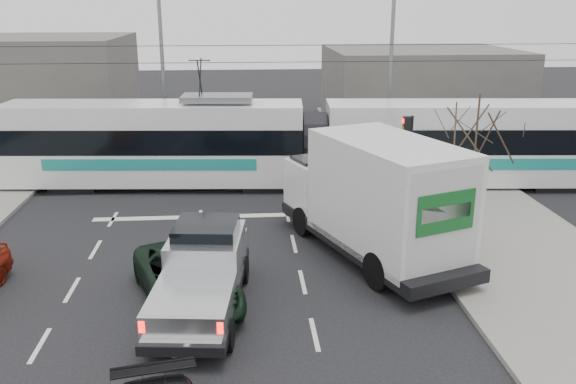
{
  "coord_description": "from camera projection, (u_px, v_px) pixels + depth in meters",
  "views": [
    {
      "loc": [
        -0.01,
        -16.39,
        7.95
      ],
      "look_at": [
        1.52,
        3.23,
        1.8
      ],
      "focal_mm": 38.0,
      "sensor_mm": 36.0,
      "label": 1
    }
  ],
  "objects": [
    {
      "name": "street_lamp_far",
      "position": [
        159.0,
        60.0,
        31.36
      ],
      "size": [
        2.38,
        0.25,
        9.0
      ],
      "color": "slate",
      "rests_on": "ground"
    },
    {
      "name": "bare_tree",
      "position": [
        476.0,
        136.0,
        19.78
      ],
      "size": [
        2.4,
        2.4,
        5.0
      ],
      "color": "#47382B",
      "rests_on": "ground"
    },
    {
      "name": "green_car",
      "position": [
        186.0,
        279.0,
        16.69
      ],
      "size": [
        3.68,
        5.4,
        1.37
      ],
      "primitive_type": "imported",
      "rotation": [
        0.0,
        0.0,
        0.31
      ],
      "color": "black",
      "rests_on": "ground"
    },
    {
      "name": "traffic_signal",
      "position": [
        408.0,
        141.0,
        23.81
      ],
      "size": [
        0.44,
        0.44,
        3.6
      ],
      "color": "black",
      "rests_on": "ground"
    },
    {
      "name": "catenary",
      "position": [
        241.0,
        100.0,
        26.33
      ],
      "size": [
        60.0,
        0.2,
        7.0
      ],
      "color": "black",
      "rests_on": "ground"
    },
    {
      "name": "box_truck",
      "position": [
        375.0,
        199.0,
        19.39
      ],
      "size": [
        5.4,
        8.4,
        3.98
      ],
      "rotation": [
        0.0,
        0.0,
        0.37
      ],
      "color": "black",
      "rests_on": "ground"
    },
    {
      "name": "navy_pickup",
      "position": [
        405.0,
        216.0,
        20.91
      ],
      "size": [
        2.21,
        4.68,
        1.9
      ],
      "rotation": [
        0.0,
        0.0,
        -0.13
      ],
      "color": "black",
      "rests_on": "ground"
    },
    {
      "name": "silver_pickup",
      "position": [
        203.0,
        270.0,
        16.42
      ],
      "size": [
        2.6,
        6.02,
        2.12
      ],
      "rotation": [
        0.0,
        0.0,
        -0.11
      ],
      "color": "black",
      "rests_on": "ground"
    },
    {
      "name": "ground",
      "position": [
        245.0,
        284.0,
        17.97
      ],
      "size": [
        120.0,
        120.0,
        0.0
      ],
      "primitive_type": "plane",
      "color": "black",
      "rests_on": "ground"
    },
    {
      "name": "building_left",
      "position": [
        10.0,
        87.0,
        36.97
      ],
      "size": [
        14.0,
        10.0,
        6.0
      ],
      "primitive_type": "cube",
      "color": "#67635D",
      "rests_on": "ground"
    },
    {
      "name": "tram",
      "position": [
        313.0,
        143.0,
        27.04
      ],
      "size": [
        27.44,
        4.72,
        5.58
      ],
      "rotation": [
        0.0,
        0.0,
        -0.07
      ],
      "color": "white",
      "rests_on": "ground"
    },
    {
      "name": "building_right",
      "position": [
        419.0,
        87.0,
        40.95
      ],
      "size": [
        12.0,
        10.0,
        5.0
      ],
      "primitive_type": "cube",
      "color": "#67635D",
      "rests_on": "ground"
    },
    {
      "name": "sidewalk_right",
      "position": [
        540.0,
        272.0,
        18.61
      ],
      "size": [
        6.0,
        60.0,
        0.15
      ],
      "primitive_type": "cube",
      "color": "gray",
      "rests_on": "ground"
    },
    {
      "name": "rails",
      "position": [
        243.0,
        186.0,
        27.48
      ],
      "size": [
        60.0,
        1.6,
        0.03
      ],
      "primitive_type": "cube",
      "color": "#33302D",
      "rests_on": "ground"
    },
    {
      "name": "street_lamp_near",
      "position": [
        387.0,
        62.0,
        30.3
      ],
      "size": [
        2.38,
        0.25,
        9.0
      ],
      "color": "slate",
      "rests_on": "ground"
    }
  ]
}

